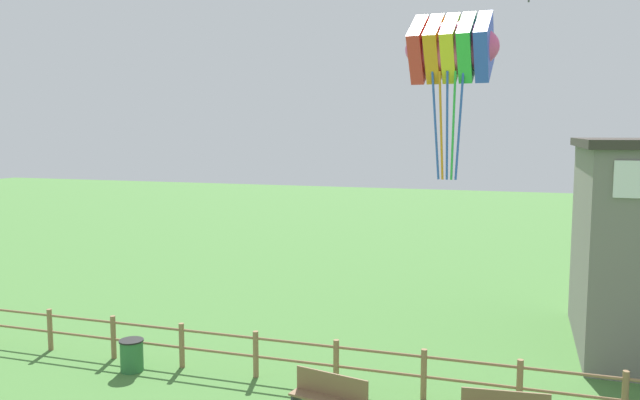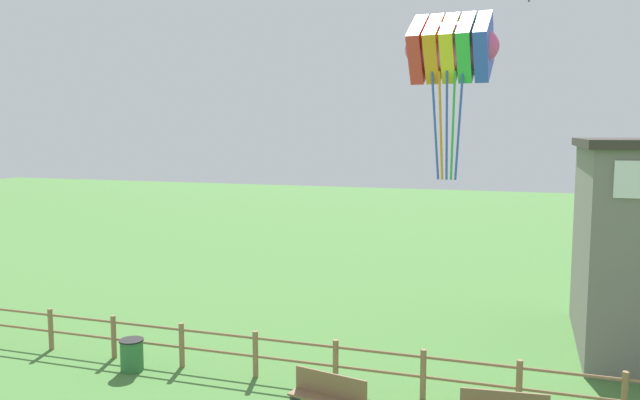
# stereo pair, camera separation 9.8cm
# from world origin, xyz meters

# --- Properties ---
(wooden_fence) EXTENTS (19.21, 0.14, 1.19)m
(wooden_fence) POSITION_xyz_m (0.00, 6.83, 0.68)
(wooden_fence) COLOR olive
(wooden_fence) RESTS_ON ground_plane
(park_bench_near_fence) EXTENTS (1.80, 0.76, 0.99)m
(park_bench_near_fence) POSITION_xyz_m (1.39, 5.19, 0.53)
(park_bench_near_fence) COLOR brown
(park_bench_near_fence) RESTS_ON ground_plane
(trash_bin) EXTENTS (0.63, 0.63, 0.83)m
(trash_bin) POSITION_xyz_m (-4.29, 6.21, 0.42)
(trash_bin) COLOR #2D6B38
(trash_bin) RESTS_ON ground_plane
(kite_rainbow_parafoil) EXTENTS (2.30, 1.80, 3.96)m
(kite_rainbow_parafoil) POSITION_xyz_m (3.51, 8.06, 8.14)
(kite_rainbow_parafoil) COLOR #E54C8C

